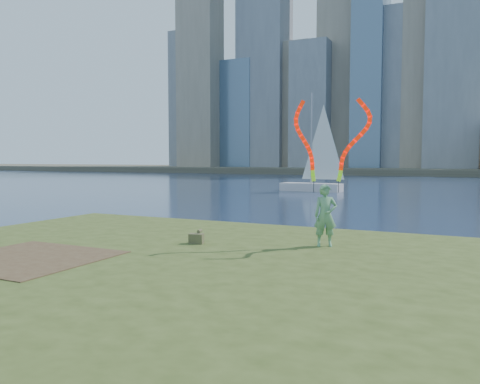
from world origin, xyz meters
The scene contains 7 objects.
ground centered at (0.00, 0.00, 0.00)m, with size 320.00×320.00×0.00m, color #1A2742.
grassy_knoll centered at (0.00, -2.30, 0.34)m, with size 20.00×18.00×0.80m.
dirt_patch centered at (-2.20, -3.20, 0.81)m, with size 3.20×3.00×0.02m, color #47331E.
far_shore centered at (0.00, 95.00, 0.60)m, with size 320.00×40.00×1.20m, color #4C4738.
woman_with_ribbons centered at (3.25, 1.00, 2.23)m, with size 1.87×0.79×3.92m.
canvas_bag centered at (0.19, -0.08, 0.94)m, with size 0.40×0.45×0.34m.
sailboat centered at (-6.06, 31.57, 1.56)m, with size 6.04×2.25×9.08m.
Camera 1 is at (6.27, -10.26, 2.94)m, focal length 35.00 mm.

